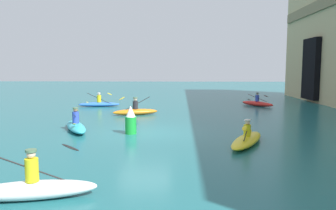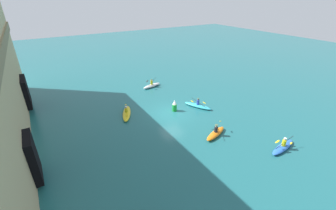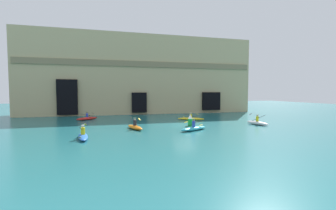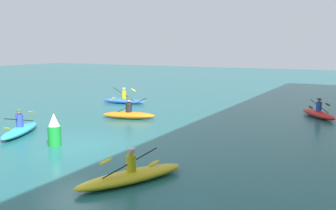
{
  "view_description": "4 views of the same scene",
  "coord_description": "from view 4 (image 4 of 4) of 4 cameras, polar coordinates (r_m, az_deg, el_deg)",
  "views": [
    {
      "loc": [
        15.51,
        1.74,
        3.09
      ],
      "look_at": [
        -3.14,
        1.0,
        0.98
      ],
      "focal_mm": 35.0,
      "sensor_mm": 36.0,
      "label": 1
    },
    {
      "loc": [
        -18.75,
        11.84,
        12.14
      ],
      "look_at": [
        -1.26,
        1.23,
        1.92
      ],
      "focal_mm": 24.0,
      "sensor_mm": 36.0,
      "label": 2
    },
    {
      "loc": [
        -8.26,
        -24.11,
        3.81
      ],
      "look_at": [
        -1.23,
        3.11,
        2.17
      ],
      "focal_mm": 24.0,
      "sensor_mm": 36.0,
      "label": 3
    },
    {
      "loc": [
        11.11,
        10.46,
        3.94
      ],
      "look_at": [
        -4.88,
        1.75,
        1.13
      ],
      "focal_mm": 40.0,
      "sensor_mm": 36.0,
      "label": 4
    }
  ],
  "objects": [
    {
      "name": "ground_plane",
      "position": [
        15.76,
        -14.29,
        -5.99
      ],
      "size": [
        120.0,
        120.0,
        0.0
      ],
      "primitive_type": "plane",
      "color": "#1E6066"
    },
    {
      "name": "kayak_blue",
      "position": [
        26.7,
        -6.72,
        0.7
      ],
      "size": [
        1.19,
        3.34,
        1.14
      ],
      "rotation": [
        0.0,
        0.0,
        4.86
      ],
      "color": "blue",
      "rests_on": "ground"
    },
    {
      "name": "marker_buoy",
      "position": [
        15.79,
        -16.94,
        -3.77
      ],
      "size": [
        0.53,
        0.53,
        1.33
      ],
      "color": "green",
      "rests_on": "ground"
    },
    {
      "name": "kayak_cyan",
      "position": [
        18.4,
        -21.61,
        -3.51
      ],
      "size": [
        3.44,
        2.2,
        1.16
      ],
      "rotation": [
        0.0,
        0.0,
        3.6
      ],
      "color": "#33B2C6",
      "rests_on": "ground"
    },
    {
      "name": "kayak_red",
      "position": [
        22.88,
        21.94,
        -1.21
      ],
      "size": [
        2.94,
        2.49,
        1.09
      ],
      "rotation": [
        0.0,
        0.0,
        0.65
      ],
      "color": "red",
      "rests_on": "ground"
    },
    {
      "name": "kayak_orange",
      "position": [
        20.95,
        -5.98,
        -1.42
      ],
      "size": [
        1.67,
        3.06,
        1.24
      ],
      "rotation": [
        0.0,
        0.0,
        5.05
      ],
      "color": "orange",
      "rests_on": "ground"
    },
    {
      "name": "kayak_yellow",
      "position": [
        11.3,
        -5.62,
        -10.63
      ],
      "size": [
        3.6,
        2.25,
        1.02
      ],
      "rotation": [
        0.0,
        0.0,
        2.71
      ],
      "color": "yellow",
      "rests_on": "ground"
    }
  ]
}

